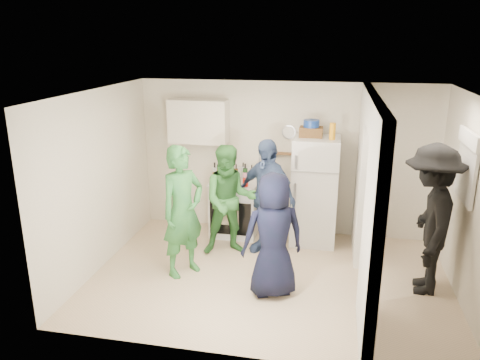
{
  "coord_description": "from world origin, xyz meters",
  "views": [
    {
      "loc": [
        0.75,
        -5.7,
        3.16
      ],
      "look_at": [
        -0.49,
        0.4,
        1.25
      ],
      "focal_mm": 35.0,
      "sensor_mm": 36.0,
      "label": 1
    }
  ],
  "objects_px": {
    "person_nook": "(430,220)",
    "person_green_center": "(230,201)",
    "stove": "(235,208)",
    "wicker_basket": "(311,132)",
    "person_denim": "(266,197)",
    "blue_bowl": "(311,123)",
    "yellow_cup_stack_top": "(332,131)",
    "person_navy": "(273,235)",
    "person_green_left": "(183,211)",
    "fridge": "(315,191)"
  },
  "relations": [
    {
      "from": "fridge",
      "to": "person_green_center",
      "type": "height_order",
      "value": "fridge"
    },
    {
      "from": "blue_bowl",
      "to": "person_green_left",
      "type": "distance_m",
      "value": 2.38
    },
    {
      "from": "person_nook",
      "to": "fridge",
      "type": "bearing_deg",
      "value": -124.08
    },
    {
      "from": "blue_bowl",
      "to": "person_nook",
      "type": "relative_size",
      "value": 0.12
    },
    {
      "from": "person_green_left",
      "to": "person_navy",
      "type": "relative_size",
      "value": 1.13
    },
    {
      "from": "blue_bowl",
      "to": "yellow_cup_stack_top",
      "type": "distance_m",
      "value": 0.36
    },
    {
      "from": "person_nook",
      "to": "person_green_center",
      "type": "bearing_deg",
      "value": -95.99
    },
    {
      "from": "wicker_basket",
      "to": "stove",
      "type": "bearing_deg",
      "value": -179.04
    },
    {
      "from": "wicker_basket",
      "to": "yellow_cup_stack_top",
      "type": "xyz_separation_m",
      "value": [
        0.32,
        -0.15,
        0.05
      ]
    },
    {
      "from": "person_denim",
      "to": "person_nook",
      "type": "distance_m",
      "value": 2.28
    },
    {
      "from": "yellow_cup_stack_top",
      "to": "person_denim",
      "type": "distance_m",
      "value": 1.38
    },
    {
      "from": "wicker_basket",
      "to": "person_green_center",
      "type": "bearing_deg",
      "value": -146.95
    },
    {
      "from": "yellow_cup_stack_top",
      "to": "person_navy",
      "type": "bearing_deg",
      "value": -111.56
    },
    {
      "from": "person_nook",
      "to": "person_green_left",
      "type": "bearing_deg",
      "value": -80.89
    },
    {
      "from": "person_denim",
      "to": "person_nook",
      "type": "bearing_deg",
      "value": 13.13
    },
    {
      "from": "wicker_basket",
      "to": "person_navy",
      "type": "relative_size",
      "value": 0.22
    },
    {
      "from": "wicker_basket",
      "to": "person_green_center",
      "type": "relative_size",
      "value": 0.21
    },
    {
      "from": "person_navy",
      "to": "person_nook",
      "type": "height_order",
      "value": "person_nook"
    },
    {
      "from": "blue_bowl",
      "to": "person_nook",
      "type": "height_order",
      "value": "blue_bowl"
    },
    {
      "from": "blue_bowl",
      "to": "person_green_left",
      "type": "xyz_separation_m",
      "value": [
        -1.59,
        -1.47,
        -1.0
      ]
    },
    {
      "from": "blue_bowl",
      "to": "person_green_center",
      "type": "bearing_deg",
      "value": -146.95
    },
    {
      "from": "fridge",
      "to": "wicker_basket",
      "type": "distance_m",
      "value": 0.93
    },
    {
      "from": "stove",
      "to": "person_nook",
      "type": "bearing_deg",
      "value": -24.61
    },
    {
      "from": "person_navy",
      "to": "person_nook",
      "type": "bearing_deg",
      "value": 171.46
    },
    {
      "from": "blue_bowl",
      "to": "person_navy",
      "type": "distance_m",
      "value": 2.12
    },
    {
      "from": "fridge",
      "to": "stove",
      "type": "bearing_deg",
      "value": 178.67
    },
    {
      "from": "wicker_basket",
      "to": "yellow_cup_stack_top",
      "type": "bearing_deg",
      "value": -25.11
    },
    {
      "from": "stove",
      "to": "blue_bowl",
      "type": "distance_m",
      "value": 1.87
    },
    {
      "from": "blue_bowl",
      "to": "person_green_left",
      "type": "bearing_deg",
      "value": -137.34
    },
    {
      "from": "person_green_center",
      "to": "person_denim",
      "type": "relative_size",
      "value": 0.95
    },
    {
      "from": "fridge",
      "to": "yellow_cup_stack_top",
      "type": "height_order",
      "value": "yellow_cup_stack_top"
    },
    {
      "from": "wicker_basket",
      "to": "person_nook",
      "type": "distance_m",
      "value": 2.19
    },
    {
      "from": "yellow_cup_stack_top",
      "to": "person_denim",
      "type": "xyz_separation_m",
      "value": [
        -0.91,
        -0.42,
        -0.94
      ]
    },
    {
      "from": "yellow_cup_stack_top",
      "to": "person_navy",
      "type": "relative_size",
      "value": 0.16
    },
    {
      "from": "wicker_basket",
      "to": "person_navy",
      "type": "bearing_deg",
      "value": -100.3
    },
    {
      "from": "fridge",
      "to": "person_navy",
      "type": "relative_size",
      "value": 1.06
    },
    {
      "from": "stove",
      "to": "person_denim",
      "type": "height_order",
      "value": "person_denim"
    },
    {
      "from": "fridge",
      "to": "person_green_left",
      "type": "bearing_deg",
      "value": -140.05
    },
    {
      "from": "fridge",
      "to": "wicker_basket",
      "type": "relative_size",
      "value": 4.85
    },
    {
      "from": "blue_bowl",
      "to": "person_denim",
      "type": "relative_size",
      "value": 0.14
    },
    {
      "from": "person_nook",
      "to": "person_navy",
      "type": "bearing_deg",
      "value": -69.72
    },
    {
      "from": "yellow_cup_stack_top",
      "to": "person_nook",
      "type": "relative_size",
      "value": 0.13
    },
    {
      "from": "yellow_cup_stack_top",
      "to": "person_navy",
      "type": "distance_m",
      "value": 2.03
    },
    {
      "from": "stove",
      "to": "person_nook",
      "type": "height_order",
      "value": "person_nook"
    },
    {
      "from": "blue_bowl",
      "to": "yellow_cup_stack_top",
      "type": "height_order",
      "value": "blue_bowl"
    },
    {
      "from": "person_denim",
      "to": "person_navy",
      "type": "distance_m",
      "value": 1.24
    },
    {
      "from": "fridge",
      "to": "person_nook",
      "type": "xyz_separation_m",
      "value": [
        1.48,
        -1.24,
        0.12
      ]
    },
    {
      "from": "person_green_center",
      "to": "person_denim",
      "type": "xyz_separation_m",
      "value": [
        0.52,
        0.15,
        0.04
      ]
    },
    {
      "from": "stove",
      "to": "wicker_basket",
      "type": "height_order",
      "value": "wicker_basket"
    },
    {
      "from": "stove",
      "to": "wicker_basket",
      "type": "relative_size",
      "value": 2.61
    }
  ]
}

